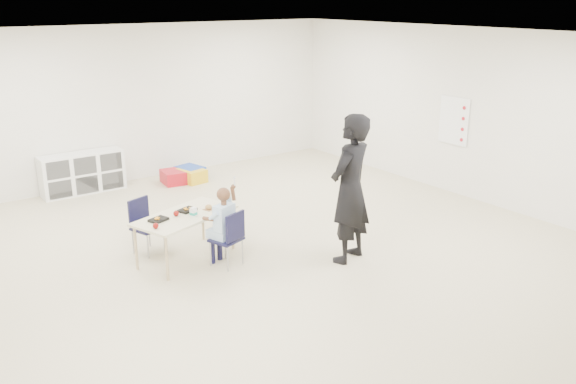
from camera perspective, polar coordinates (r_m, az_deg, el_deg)
room at (r=7.56m, az=-0.55°, el=3.62°), size 9.00×9.02×2.80m
table at (r=7.98m, az=-9.51°, el=-4.11°), size 1.47×1.06×0.61m
chair_near at (r=7.71m, az=-5.81°, el=-4.30°), size 0.44×0.43×0.73m
chair_far at (r=8.24m, az=-13.00°, el=-3.18°), size 0.44×0.43×0.73m
child at (r=7.63m, az=-5.86°, el=-2.84°), size 0.62×0.62×1.15m
lunch_tray_near at (r=7.99m, az=-9.40°, el=-1.67°), size 0.26×0.22×0.03m
lunch_tray_far at (r=7.71m, az=-12.03°, el=-2.55°), size 0.26×0.22×0.03m
milk_carton at (r=7.81m, az=-8.84°, el=-1.83°), size 0.09×0.09×0.10m
bread_roll at (r=8.00m, az=-7.44°, el=-1.41°), size 0.09×0.09×0.07m
apple_near at (r=7.82m, az=-10.43°, el=-1.98°), size 0.07×0.07×0.07m
apple_far at (r=7.46m, az=-12.28°, el=-3.11°), size 0.07×0.07×0.07m
cubby_shelf at (r=11.09m, az=-18.68°, el=1.71°), size 1.40×0.40×0.70m
rules_poster at (r=10.72m, az=15.26°, el=6.45°), size 0.02×0.60×0.80m
adult at (r=7.67m, az=5.83°, el=0.29°), size 0.81×0.66×1.91m
bin_red at (r=11.28m, az=-10.68°, el=1.39°), size 0.43×0.53×0.24m
bin_yellow at (r=11.31m, az=-8.98°, el=1.54°), size 0.45×0.54×0.24m
bin_blue at (r=11.47m, az=-9.14°, el=1.77°), size 0.48×0.56×0.24m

